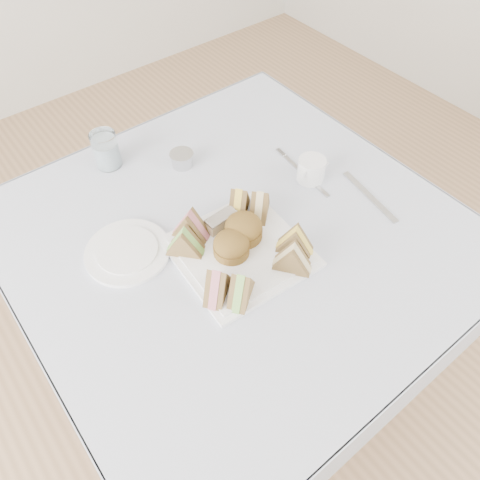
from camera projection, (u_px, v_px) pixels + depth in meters
floor at (237, 365)px, 1.70m from camera, size 4.00×4.00×0.00m
table at (237, 312)px, 1.42m from camera, size 0.90×0.90×0.74m
tablecloth at (236, 231)px, 1.13m from camera, size 1.02×1.02×0.01m
serving_plate at (240, 252)px, 1.08m from camera, size 0.30×0.30×0.01m
sandwich_fl_a at (217, 282)px, 0.97m from camera, size 0.10×0.09×0.08m
sandwich_fl_b at (241, 286)px, 0.97m from camera, size 0.09×0.08×0.08m
sandwich_fr_a at (295, 239)px, 1.05m from camera, size 0.08×0.09×0.08m
sandwich_fr_b at (293, 257)px, 1.02m from camera, size 0.08×0.09×0.08m
sandwich_bl_a at (185, 241)px, 1.04m from camera, size 0.09×0.09×0.08m
sandwich_bl_b at (190, 224)px, 1.08m from camera, size 0.08×0.10×0.08m
sandwich_br_a at (260, 203)px, 1.12m from camera, size 0.09×0.09×0.08m
sandwich_br_b at (239, 201)px, 1.13m from camera, size 0.09×0.08×0.08m
scone_left at (231, 245)px, 1.05m from camera, size 0.09×0.09×0.06m
scone_right at (243, 228)px, 1.08m from camera, size 0.11×0.11×0.06m
pastry_slice at (221, 221)px, 1.11m from camera, size 0.08×0.04×0.04m
side_plate at (128, 252)px, 1.08m from camera, size 0.23×0.23×0.01m
water_glass at (106, 150)px, 1.25m from camera, size 0.09×0.09×0.10m
tea_strainer at (182, 160)px, 1.27m from camera, size 0.07×0.07×0.04m
knife at (370, 196)px, 1.20m from camera, size 0.05×0.21×0.00m
fork at (305, 175)px, 1.25m from camera, size 0.03×0.19×0.00m
creamer_jug at (311, 170)px, 1.22m from camera, size 0.09×0.09×0.06m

